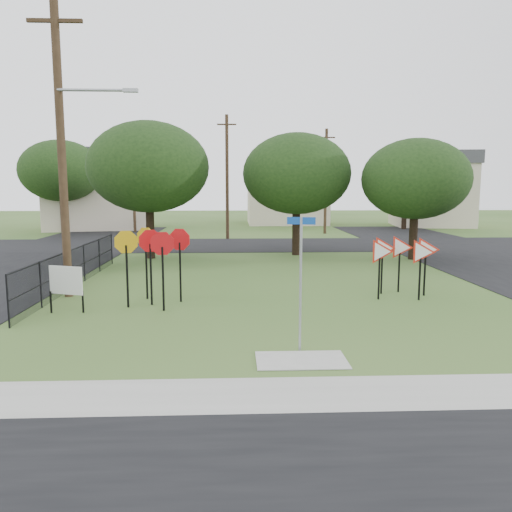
{
  "coord_description": "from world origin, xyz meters",
  "views": [
    {
      "loc": [
        -1.45,
        -12.94,
        3.8
      ],
      "look_at": [
        -0.78,
        3.0,
        1.6
      ],
      "focal_mm": 35.0,
      "sensor_mm": 36.0,
      "label": 1
    }
  ],
  "objects_px": {
    "street_name_sign": "(301,276)",
    "yield_sign_cluster": "(402,252)",
    "stop_sign_cluster": "(153,249)",
    "info_board": "(66,282)"
  },
  "relations": [
    {
      "from": "street_name_sign",
      "to": "stop_sign_cluster",
      "type": "xyz_separation_m",
      "value": [
        -4.15,
        4.82,
        0.05
      ]
    },
    {
      "from": "stop_sign_cluster",
      "to": "yield_sign_cluster",
      "type": "relative_size",
      "value": 0.92
    },
    {
      "from": "stop_sign_cluster",
      "to": "street_name_sign",
      "type": "bearing_deg",
      "value": -49.27
    },
    {
      "from": "stop_sign_cluster",
      "to": "info_board",
      "type": "distance_m",
      "value": 2.82
    },
    {
      "from": "street_name_sign",
      "to": "info_board",
      "type": "height_order",
      "value": "street_name_sign"
    },
    {
      "from": "street_name_sign",
      "to": "yield_sign_cluster",
      "type": "relative_size",
      "value": 1.16
    },
    {
      "from": "stop_sign_cluster",
      "to": "yield_sign_cluster",
      "type": "distance_m",
      "value": 8.5
    },
    {
      "from": "info_board",
      "to": "street_name_sign",
      "type": "bearing_deg",
      "value": -30.03
    },
    {
      "from": "street_name_sign",
      "to": "stop_sign_cluster",
      "type": "height_order",
      "value": "street_name_sign"
    },
    {
      "from": "street_name_sign",
      "to": "info_board",
      "type": "xyz_separation_m",
      "value": [
        -6.64,
        3.84,
        -0.83
      ]
    }
  ]
}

